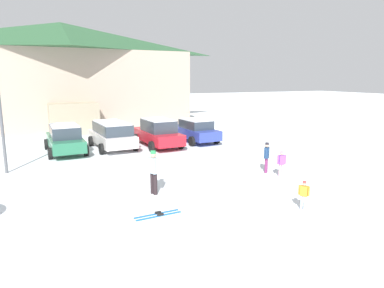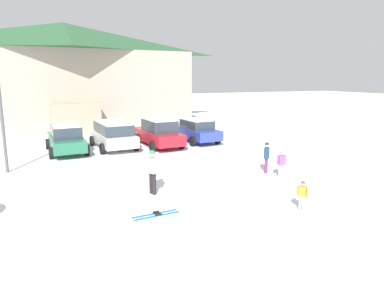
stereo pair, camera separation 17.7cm
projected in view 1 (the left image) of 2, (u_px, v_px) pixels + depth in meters
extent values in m
plane|color=white|center=(288.00, 243.00, 9.08)|extent=(160.00, 160.00, 0.00)
cube|color=tan|center=(65.00, 89.00, 30.78)|extent=(20.98, 9.72, 6.58)
pyramid|color=#295531|center=(61.00, 37.00, 29.92)|extent=(21.60, 10.34, 2.47)
cube|color=tan|center=(74.00, 119.00, 26.37)|extent=(3.65, 1.91, 2.40)
cube|color=#266A4A|center=(65.00, 142.00, 19.94)|extent=(1.92, 4.72, 0.63)
cube|color=#2D3842|center=(65.00, 131.00, 19.62)|extent=(1.62, 2.48, 0.65)
cube|color=white|center=(64.00, 125.00, 19.55)|extent=(1.51, 2.35, 0.06)
cylinder|color=black|center=(46.00, 144.00, 20.86)|extent=(0.25, 0.65, 0.64)
cylinder|color=black|center=(78.00, 142.00, 21.68)|extent=(0.25, 0.65, 0.64)
cylinder|color=black|center=(50.00, 153.00, 18.33)|extent=(0.25, 0.65, 0.64)
cylinder|color=black|center=(86.00, 150.00, 19.15)|extent=(0.25, 0.65, 0.64)
cube|color=white|center=(112.00, 138.00, 21.09)|extent=(2.20, 4.62, 0.65)
cube|color=#2D3842|center=(112.00, 128.00, 20.89)|extent=(1.89, 3.53, 0.63)
cube|color=white|center=(112.00, 123.00, 20.83)|extent=(1.77, 3.35, 0.06)
cylinder|color=black|center=(91.00, 141.00, 21.89)|extent=(0.27, 0.65, 0.64)
cylinder|color=black|center=(122.00, 138.00, 22.83)|extent=(0.27, 0.65, 0.64)
cylinder|color=black|center=(102.00, 149.00, 19.48)|extent=(0.27, 0.65, 0.64)
cylinder|color=black|center=(135.00, 146.00, 20.42)|extent=(0.27, 0.65, 0.64)
cube|color=red|center=(157.00, 136.00, 21.85)|extent=(2.04, 4.88, 0.66)
cube|color=#2D3842|center=(158.00, 126.00, 21.51)|extent=(1.70, 2.57, 0.73)
cube|color=white|center=(158.00, 119.00, 21.43)|extent=(1.58, 2.44, 0.06)
cylinder|color=black|center=(136.00, 139.00, 22.77)|extent=(0.26, 0.65, 0.64)
cylinder|color=black|center=(162.00, 136.00, 23.64)|extent=(0.26, 0.65, 0.64)
cylinder|color=black|center=(152.00, 146.00, 20.19)|extent=(0.26, 0.65, 0.64)
cylinder|color=black|center=(181.00, 144.00, 21.06)|extent=(0.26, 0.65, 0.64)
cube|color=#2E3E9F|center=(194.00, 132.00, 23.39)|extent=(2.03, 4.53, 0.62)
cube|color=#2D3842|center=(196.00, 124.00, 23.08)|extent=(1.67, 2.40, 0.56)
cube|color=white|center=(196.00, 120.00, 23.02)|extent=(1.56, 2.28, 0.06)
cylinder|color=black|center=(174.00, 135.00, 24.20)|extent=(0.27, 0.65, 0.64)
cylinder|color=black|center=(196.00, 133.00, 25.06)|extent=(0.27, 0.65, 0.64)
cylinder|color=black|center=(192.00, 141.00, 21.83)|extent=(0.27, 0.65, 0.64)
cylinder|color=black|center=(216.00, 139.00, 22.70)|extent=(0.27, 0.65, 0.64)
cylinder|color=#EDB1BF|center=(282.00, 170.00, 15.12)|extent=(0.10, 0.10, 0.57)
cylinder|color=#EDB1BF|center=(280.00, 171.00, 15.08)|extent=(0.10, 0.10, 0.57)
cube|color=purple|center=(282.00, 160.00, 15.01)|extent=(0.30, 0.20, 0.40)
cylinder|color=purple|center=(285.00, 159.00, 15.05)|extent=(0.08, 0.08, 0.38)
cylinder|color=purple|center=(278.00, 160.00, 14.95)|extent=(0.08, 0.08, 0.38)
sphere|color=tan|center=(282.00, 154.00, 14.95)|extent=(0.15, 0.15, 0.15)
cylinder|color=pink|center=(282.00, 152.00, 14.94)|extent=(0.14, 0.14, 0.07)
cylinder|color=black|center=(152.00, 183.00, 12.90)|extent=(0.15, 0.15, 0.82)
cylinder|color=black|center=(155.00, 184.00, 12.77)|extent=(0.15, 0.15, 0.82)
cube|color=#A4C1D4|center=(153.00, 165.00, 12.70)|extent=(0.36, 0.46, 0.58)
cylinder|color=#A4C1D4|center=(149.00, 164.00, 12.88)|extent=(0.11, 0.11, 0.55)
cylinder|color=#A4C1D4|center=(158.00, 166.00, 12.52)|extent=(0.11, 0.11, 0.55)
sphere|color=tan|center=(153.00, 155.00, 12.63)|extent=(0.21, 0.21, 0.21)
cylinder|color=#2B9351|center=(153.00, 152.00, 12.60)|extent=(0.20, 0.20, 0.10)
cylinder|color=#782C5E|center=(266.00, 166.00, 15.71)|extent=(0.13, 0.13, 0.69)
cylinder|color=#782C5E|center=(266.00, 165.00, 15.85)|extent=(0.13, 0.13, 0.69)
cube|color=navy|center=(267.00, 153.00, 15.66)|extent=(0.38, 0.38, 0.49)
cylinder|color=navy|center=(266.00, 153.00, 15.46)|extent=(0.09, 0.09, 0.46)
cylinder|color=navy|center=(267.00, 151.00, 15.86)|extent=(0.09, 0.09, 0.46)
sphere|color=tan|center=(267.00, 146.00, 15.60)|extent=(0.18, 0.18, 0.18)
cylinder|color=#29262F|center=(267.00, 144.00, 15.58)|extent=(0.17, 0.17, 0.08)
cylinder|color=#9DA9CA|center=(302.00, 202.00, 11.35)|extent=(0.09, 0.09, 0.49)
cylinder|color=#9DA9CA|center=(305.00, 203.00, 11.30)|extent=(0.09, 0.09, 0.49)
cube|color=orange|center=(304.00, 191.00, 11.25)|extent=(0.25, 0.28, 0.34)
cylinder|color=orange|center=(299.00, 190.00, 11.32)|extent=(0.07, 0.07, 0.33)
cylinder|color=orange|center=(309.00, 191.00, 11.17)|extent=(0.07, 0.07, 0.33)
sphere|color=tan|center=(304.00, 184.00, 11.20)|extent=(0.12, 0.12, 0.12)
cylinder|color=#B13835|center=(305.00, 182.00, 11.19)|extent=(0.12, 0.12, 0.06)
cube|color=#1D64AD|center=(159.00, 216.00, 10.83)|extent=(1.53, 0.20, 0.02)
cube|color=black|center=(160.00, 215.00, 10.84)|extent=(0.21, 0.10, 0.06)
cube|color=#1D64AD|center=(157.00, 214.00, 11.00)|extent=(1.53, 0.20, 0.02)
cube|color=black|center=(158.00, 212.00, 11.01)|extent=(0.21, 0.10, 0.06)
cylinder|color=#515459|center=(0.00, 113.00, 15.23)|extent=(0.14, 0.14, 5.56)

